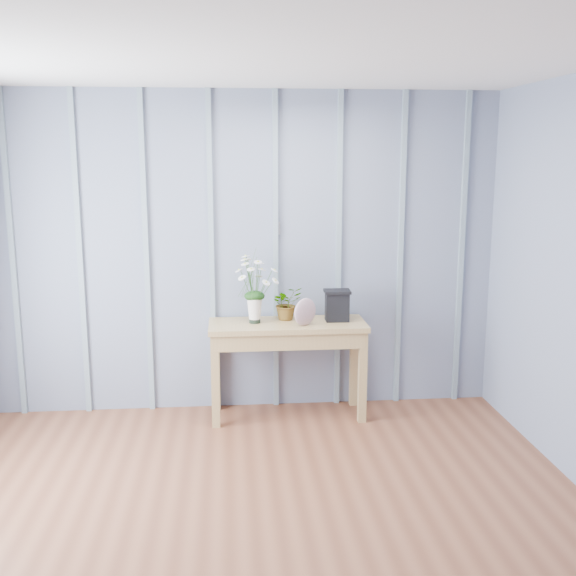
{
  "coord_description": "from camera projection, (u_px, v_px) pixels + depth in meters",
  "views": [
    {
      "loc": [
        -0.13,
        -2.98,
        2.01
      ],
      "look_at": [
        0.32,
        1.94,
        1.03
      ],
      "focal_mm": 42.0,
      "sensor_mm": 36.0,
      "label": 1
    }
  ],
  "objects": [
    {
      "name": "spider_plant",
      "position": [
        287.0,
        303.0,
        5.22
      ],
      "size": [
        0.29,
        0.27,
        0.26
      ],
      "primitive_type": "imported",
      "rotation": [
        0.0,
        0.0,
        0.37
      ],
      "color": "#0F340F",
      "rests_on": "sideboard"
    },
    {
      "name": "room_shell",
      "position": [
        248.0,
        159.0,
        3.82
      ],
      "size": [
        4.0,
        4.5,
        2.5
      ],
      "color": "gray",
      "rests_on": "ground"
    },
    {
      "name": "sideboard",
      "position": [
        287.0,
        337.0,
        5.17
      ],
      "size": [
        1.2,
        0.45,
        0.75
      ],
      "color": "#A1834F",
      "rests_on": "ground"
    },
    {
      "name": "ground",
      "position": [
        259.0,
        570.0,
        3.31
      ],
      "size": [
        4.5,
        4.5,
        0.0
      ],
      "primitive_type": "plane",
      "color": "brown",
      "rests_on": "ground"
    },
    {
      "name": "carved_box",
      "position": [
        337.0,
        305.0,
        5.18
      ],
      "size": [
        0.2,
        0.16,
        0.24
      ],
      "color": "black",
      "rests_on": "sideboard"
    },
    {
      "name": "daisy_vase",
      "position": [
        254.0,
        279.0,
        5.07
      ],
      "size": [
        0.38,
        0.29,
        0.54
      ],
      "color": "black",
      "rests_on": "sideboard"
    },
    {
      "name": "felt_disc_vessel",
      "position": [
        305.0,
        312.0,
        5.04
      ],
      "size": [
        0.21,
        0.17,
        0.21
      ],
      "primitive_type": "ellipsoid",
      "rotation": [
        0.0,
        0.0,
        0.61
      ],
      "color": "#884C6C",
      "rests_on": "sideboard"
    }
  ]
}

